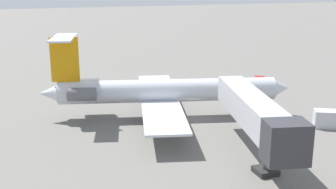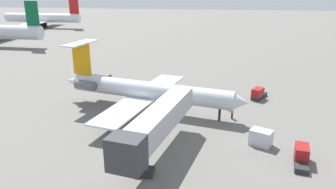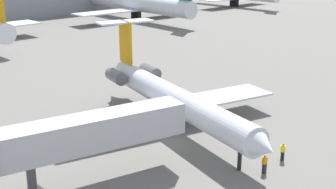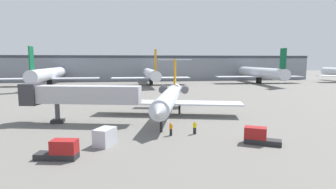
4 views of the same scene
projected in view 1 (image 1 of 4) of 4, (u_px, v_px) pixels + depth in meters
name	position (u px, v px, depth m)	size (l,w,h in m)	color
ground_plane	(191.00, 119.00, 50.77)	(400.00, 400.00, 0.10)	#66635E
regional_jet	(160.00, 90.00, 50.85)	(24.93, 29.38, 9.69)	silver
jet_bridge	(258.00, 116.00, 38.16)	(17.94, 6.61, 5.96)	#ADADB2
ground_crew_marshaller	(250.00, 97.00, 56.74)	(0.43, 0.48, 1.69)	black
ground_crew_loader	(264.00, 103.00, 53.98)	(0.43, 0.31, 1.69)	black
baggage_tug_lead	(259.00, 84.00, 63.98)	(4.19, 3.12, 1.90)	#262628
cargo_container_uld	(326.00, 119.00, 47.73)	(2.63, 2.99, 1.95)	silver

